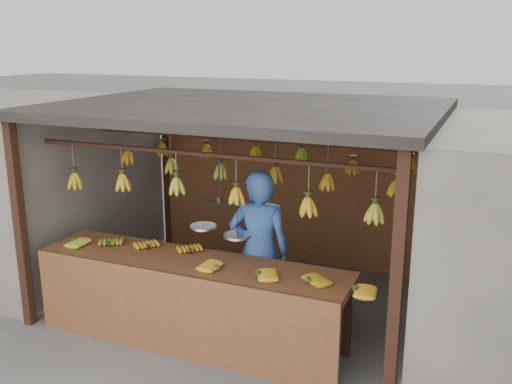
% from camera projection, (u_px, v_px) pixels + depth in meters
% --- Properties ---
extents(ground, '(80.00, 80.00, 0.00)m').
position_uv_depth(ground, '(247.00, 300.00, 7.01)').
color(ground, '#5B5B57').
extents(stall, '(4.30, 3.30, 2.40)m').
position_uv_depth(stall, '(257.00, 137.00, 6.80)').
color(stall, black).
rests_on(stall, ground).
extents(neighbor_left, '(3.00, 3.00, 2.30)m').
position_uv_depth(neighbor_left, '(14.00, 182.00, 8.07)').
color(neighbor_left, slate).
rests_on(neighbor_left, ground).
extents(counter, '(3.53, 0.76, 0.96)m').
position_uv_depth(counter, '(187.00, 283.00, 5.78)').
color(counter, brown).
rests_on(counter, ground).
extents(hanging_bananas, '(3.63, 2.17, 0.38)m').
position_uv_depth(hanging_bananas, '(247.00, 172.00, 6.60)').
color(hanging_bananas, '#C99015').
rests_on(hanging_bananas, ground).
extents(balance_scale, '(0.71, 0.39, 0.79)m').
position_uv_depth(balance_scale, '(220.00, 227.00, 5.74)').
color(balance_scale, black).
rests_on(balance_scale, ground).
extents(vendor, '(0.74, 0.57, 1.80)m').
position_uv_depth(vendor, '(259.00, 252.00, 6.09)').
color(vendor, '#3359A5').
rests_on(vendor, ground).
extents(bag_bundles, '(0.08, 0.26, 1.24)m').
position_uv_depth(bag_bundles, '(429.00, 211.00, 7.23)').
color(bag_bundles, '#199926').
rests_on(bag_bundles, ground).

